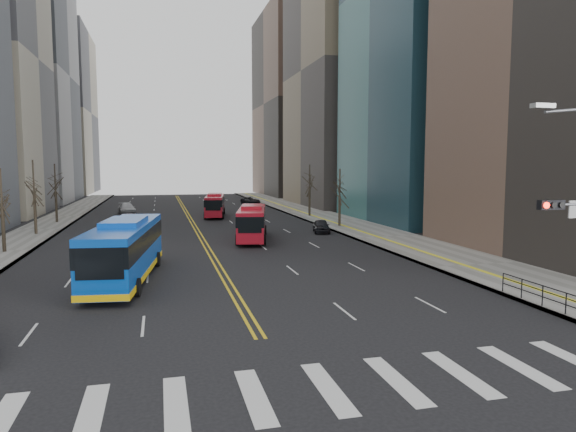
% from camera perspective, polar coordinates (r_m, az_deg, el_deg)
% --- Properties ---
extents(ground, '(220.00, 220.00, 0.00)m').
position_cam_1_polar(ground, '(16.92, 0.44, -18.96)').
color(ground, black).
extents(sidewalk_right, '(7.00, 130.00, 0.15)m').
position_cam_1_polar(sidewalk_right, '(63.96, 5.47, -0.58)').
color(sidewalk_right, gray).
rests_on(sidewalk_right, ground).
extents(sidewalk_left, '(5.00, 130.00, 0.15)m').
position_cam_1_polar(sidewalk_left, '(61.59, -25.87, -1.38)').
color(sidewalk_left, gray).
rests_on(sidewalk_left, ground).
extents(crosswalk, '(26.70, 4.00, 0.01)m').
position_cam_1_polar(crosswalk, '(16.91, 0.44, -18.94)').
color(crosswalk, silver).
rests_on(crosswalk, ground).
extents(centerline, '(0.55, 100.00, 0.01)m').
position_cam_1_polar(centerline, '(70.34, -10.91, -0.15)').
color(centerline, gold).
rests_on(centerline, ground).
extents(office_towers, '(83.00, 134.00, 58.00)m').
position_cam_1_polar(office_towers, '(85.16, -11.68, 17.02)').
color(office_towers, '#99999C').
rests_on(office_towers, ground).
extents(pedestrian_railing, '(0.06, 6.06, 1.02)m').
position_cam_1_polar(pedestrian_railing, '(28.37, 26.45, -7.59)').
color(pedestrian_railing, black).
rests_on(pedestrian_railing, sidewalk_right).
extents(street_trees, '(35.20, 47.20, 7.60)m').
position_cam_1_polar(street_trees, '(49.59, -17.97, 2.91)').
color(street_trees, '#2D251B').
rests_on(street_trees, ground).
extents(blue_bus, '(4.38, 13.28, 3.77)m').
position_cam_1_polar(blue_bus, '(32.95, -17.62, -3.43)').
color(blue_bus, '#0C48B5').
rests_on(blue_bus, ground).
extents(red_bus_near, '(4.54, 10.62, 3.30)m').
position_cam_1_polar(red_bus_near, '(48.42, -4.02, -0.49)').
color(red_bus_near, '#AB1221').
rests_on(red_bus_near, ground).
extents(red_bus_far, '(3.77, 10.17, 3.18)m').
position_cam_1_polar(red_bus_far, '(70.49, -8.14, 1.36)').
color(red_bus_far, '#AB1221').
rests_on(red_bus_far, ground).
extents(car_dark_mid, '(2.42, 4.23, 1.35)m').
position_cam_1_polar(car_dark_mid, '(53.71, 3.72, -1.12)').
color(car_dark_mid, black).
rests_on(car_dark_mid, ground).
extents(car_silver, '(2.93, 5.48, 1.51)m').
position_cam_1_polar(car_silver, '(77.90, -17.48, 0.81)').
color(car_silver, '#9E9EA3').
rests_on(car_silver, ground).
extents(car_dark_far, '(3.31, 5.09, 1.30)m').
position_cam_1_polar(car_dark_far, '(92.80, -4.19, 1.74)').
color(car_dark_far, black).
rests_on(car_dark_far, ground).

